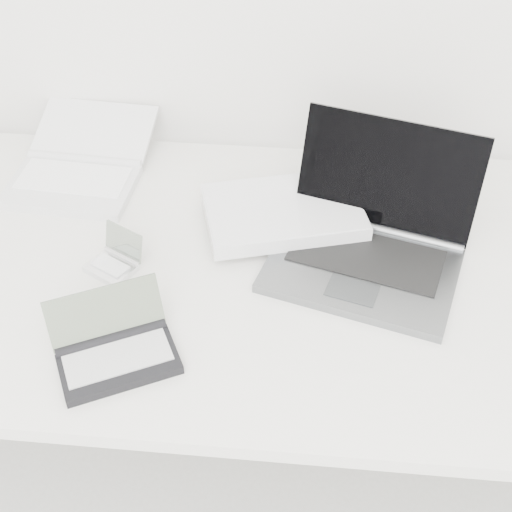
# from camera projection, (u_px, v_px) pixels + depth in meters

# --- Properties ---
(desk) EXTENTS (1.60, 0.80, 0.73)m
(desk) POSITION_uv_depth(u_px,v_px,m) (273.00, 284.00, 1.38)
(desk) COLOR white
(desk) RESTS_ON ground
(laptop_large) EXTENTS (0.55, 0.43, 0.23)m
(laptop_large) POSITION_uv_depth(u_px,v_px,m) (328.00, 228.00, 1.38)
(laptop_large) COLOR slate
(laptop_large) RESTS_ON desk
(netbook_open_white) EXTENTS (0.29, 0.36, 0.07)m
(netbook_open_white) POSITION_uv_depth(u_px,v_px,m) (79.00, 169.00, 1.55)
(netbook_open_white) COLOR white
(netbook_open_white) RESTS_ON desk
(pda_silver) EXTENTS (0.12, 0.12, 0.07)m
(pda_silver) POSITION_uv_depth(u_px,v_px,m) (115.00, 261.00, 1.34)
(pda_silver) COLOR white
(pda_silver) RESTS_ON desk
(palmtop_charcoal) EXTENTS (0.24, 0.22, 0.10)m
(palmtop_charcoal) POSITION_uv_depth(u_px,v_px,m) (115.00, 350.00, 1.17)
(palmtop_charcoal) COLOR black
(palmtop_charcoal) RESTS_ON desk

